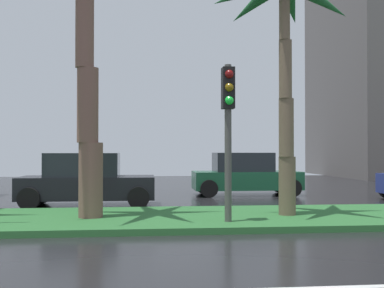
% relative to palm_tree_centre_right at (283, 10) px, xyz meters
% --- Properties ---
extents(palm_tree_centre_right, '(3.81, 3.55, 6.51)m').
position_rel_palm_tree_centre_right_xyz_m(palm_tree_centre_right, '(0.00, 0.00, 0.00)').
color(palm_tree_centre_right, brown).
rests_on(palm_tree_centre_right, median_strip).
extents(traffic_signal_median_right, '(0.28, 0.43, 3.64)m').
position_rel_palm_tree_centre_right_xyz_m(traffic_signal_median_right, '(-1.60, -0.93, -2.74)').
color(traffic_signal_median_right, '#4C4C47').
rests_on(traffic_signal_median_right, median_strip).
extents(car_in_traffic_second, '(4.30, 2.02, 1.72)m').
position_rel_palm_tree_centre_right_xyz_m(car_in_traffic_second, '(-5.41, 3.93, -4.57)').
color(car_in_traffic_second, black).
rests_on(car_in_traffic_second, ground_plane).
extents(car_in_traffic_third, '(4.30, 2.02, 1.72)m').
position_rel_palm_tree_centre_right_xyz_m(car_in_traffic_third, '(0.55, 7.17, -4.57)').
color(car_in_traffic_third, '#195133').
rests_on(car_in_traffic_third, ground_plane).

